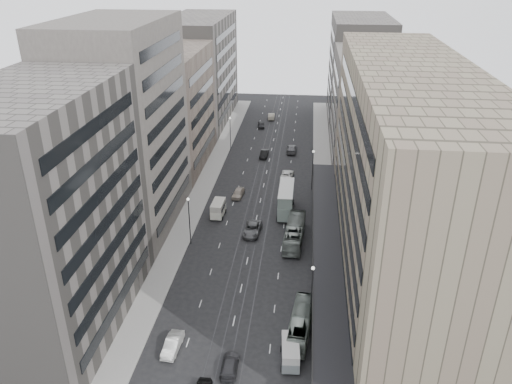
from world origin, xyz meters
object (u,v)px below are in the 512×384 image
at_px(bus_near, 301,323).
at_px(double_decker, 286,199).
at_px(vw_microbus, 290,352).
at_px(sedan_1, 172,345).
at_px(sedan_2, 252,229).
at_px(panel_van, 218,208).
at_px(bus_far, 295,232).

distance_m(bus_near, double_decker, 31.98).
height_order(vw_microbus, sedan_1, vw_microbus).
distance_m(vw_microbus, sedan_2, 29.73).
bearing_deg(vw_microbus, panel_van, 108.71).
bearing_deg(double_decker, sedan_2, -123.09).
bearing_deg(bus_near, double_decker, -77.45).
bearing_deg(panel_van, bus_near, -60.03).
xyz_separation_m(bus_near, double_decker, (-3.45, 31.77, 1.31)).
bearing_deg(vw_microbus, bus_near, 74.16).
relative_size(bus_near, sedan_2, 1.75).
bearing_deg(panel_van, sedan_1, -87.16).
bearing_deg(sedan_2, sedan_1, -98.40).
distance_m(panel_van, sedan_1, 33.77).
relative_size(bus_near, sedan_1, 2.17).
bearing_deg(bus_near, bus_far, -79.67).
bearing_deg(bus_far, double_decker, -75.53).
xyz_separation_m(vw_microbus, sedan_2, (-7.63, 28.72, -0.63)).
xyz_separation_m(bus_far, sedan_1, (-13.46, -26.49, -0.85)).
distance_m(vw_microbus, sedan_1, 13.96).
relative_size(double_decker, vw_microbus, 1.88).
relative_size(double_decker, sedan_1, 1.98).
bearing_deg(panel_van, double_decker, 14.42).
relative_size(bus_far, panel_van, 2.54).
height_order(double_decker, vw_microbus, double_decker).
bearing_deg(bus_far, sedan_2, -10.86).
distance_m(sedan_1, sedan_2, 29.01).
xyz_separation_m(bus_near, sedan_1, (-14.98, -4.60, -0.64)).
height_order(bus_near, double_decker, double_decker).
relative_size(bus_near, bus_far, 0.87).
distance_m(bus_far, double_decker, 10.12).
relative_size(double_decker, sedan_2, 1.59).
bearing_deg(double_decker, sedan_1, -107.71).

